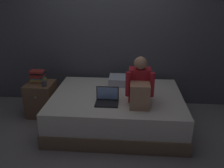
% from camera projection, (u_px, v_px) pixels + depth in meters
% --- Properties ---
extents(ground_plane, '(8.00, 8.00, 0.00)m').
position_uv_depth(ground_plane, '(102.00, 134.00, 3.49)').
color(ground_plane, gray).
extents(wall_back, '(5.60, 0.10, 2.70)m').
position_uv_depth(wall_back, '(109.00, 30.00, 4.11)').
color(wall_back, '#4C4F54').
rests_on(wall_back, ground_plane).
extents(bed, '(2.00, 1.50, 0.51)m').
position_uv_depth(bed, '(117.00, 110.00, 3.66)').
color(bed, '#7A6047').
rests_on(bed, ground_plane).
extents(nightstand, '(0.44, 0.46, 0.57)m').
position_uv_depth(nightstand, '(41.00, 99.00, 3.96)').
color(nightstand, brown).
rests_on(nightstand, ground_plane).
extents(person_sitting, '(0.39, 0.44, 0.66)m').
position_uv_depth(person_sitting, '(140.00, 86.00, 3.20)').
color(person_sitting, '#B21E28').
rests_on(person_sitting, bed).
extents(laptop, '(0.32, 0.23, 0.22)m').
position_uv_depth(laptop, '(107.00, 99.00, 3.28)').
color(laptop, black).
rests_on(laptop, bed).
extents(pillow, '(0.56, 0.36, 0.13)m').
position_uv_depth(pillow, '(126.00, 80.00, 3.95)').
color(pillow, silver).
rests_on(pillow, bed).
extents(book_stack, '(0.23, 0.16, 0.21)m').
position_uv_depth(book_stack, '(38.00, 77.00, 3.85)').
color(book_stack, brown).
rests_on(book_stack, nightstand).
extents(mug, '(0.08, 0.08, 0.09)m').
position_uv_depth(mug, '(44.00, 84.00, 3.72)').
color(mug, '#3D3D42').
rests_on(mug, nightstand).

